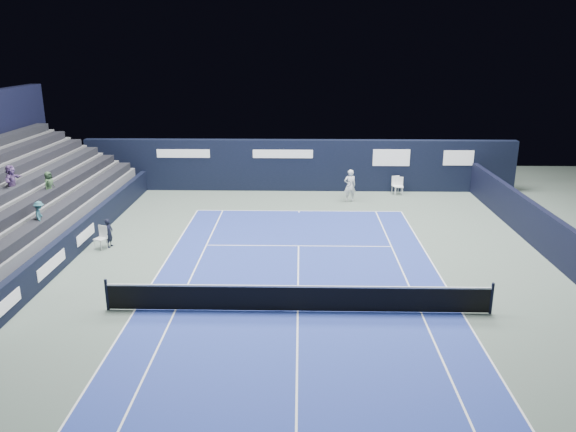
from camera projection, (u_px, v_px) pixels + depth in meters
name	position (u px, v px, depth m)	size (l,w,h in m)	color
ground	(298.00, 287.00, 20.70)	(48.00, 48.00, 0.00)	#4E5D52
court_surface	(298.00, 311.00, 18.79)	(10.97, 23.77, 0.01)	navy
enclosure_wall_right	(543.00, 231.00, 24.04)	(0.30, 22.00, 1.80)	black
folding_chair_back_a	(399.00, 185.00, 33.40)	(0.50, 0.48, 1.04)	silver
folding_chair_back_b	(396.00, 184.00, 33.48)	(0.60, 0.59, 1.08)	white
line_judge_chair	(102.00, 236.00, 24.44)	(0.59, 0.58, 1.03)	silver
line_judge	(109.00, 233.00, 24.63)	(0.47, 0.31, 1.28)	black
court_markings	(298.00, 311.00, 18.79)	(11.03, 23.83, 0.00)	white
tennis_net	(298.00, 298.00, 18.64)	(12.90, 0.10, 1.10)	black
back_sponsor_wall	(300.00, 165.00, 34.11)	(26.00, 0.63, 3.10)	black
side_barrier_left	(82.00, 235.00, 24.53)	(0.33, 22.00, 1.20)	black
spectator_stand	(4.00, 198.00, 25.18)	(6.00, 18.00, 6.40)	#4E4E51
tennis_player	(350.00, 185.00, 31.80)	(0.74, 0.89, 1.84)	silver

